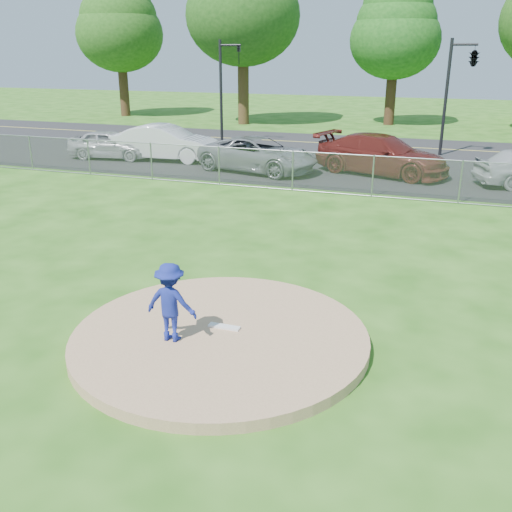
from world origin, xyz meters
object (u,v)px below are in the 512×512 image
Objects in this scene: pitcher at (171,302)px; traffic_cone at (240,161)px; tree_left at (243,0)px; traffic_signal_left at (225,82)px; parked_car_white at (165,143)px; parked_car_darkred at (382,155)px; traffic_signal_center at (471,60)px; parked_car_silver at (111,144)px; tree_center at (396,28)px; parked_car_gray at (258,154)px; tree_far_left at (119,23)px.

pitcher reaches higher than traffic_cone.
tree_left is 10.48m from traffic_signal_left.
parked_car_white reaches higher than parked_car_darkred.
tree_left is 17.84m from traffic_signal_center.
parked_car_white is at bearing -87.50° from parked_car_silver.
pitcher is at bearing -70.30° from traffic_signal_left.
pitcher is at bearing -73.58° from traffic_cone.
tree_center reaches higher than parked_car_silver.
parked_car_darkred is (1.47, 16.69, -0.07)m from pitcher.
traffic_signal_center is at bearing -11.31° from parked_car_darkred.
traffic_cone is 0.95m from parked_car_gray.
parked_car_silver is (9.73, -17.36, -6.35)m from tree_far_left.
parked_car_darkred is at bearing -51.54° from tree_left.
pitcher is (21.30, -33.50, -6.14)m from tree_far_left.
traffic_cone is 0.14× the size of parked_car_gray.
traffic_signal_center is 12.32m from traffic_cone.
parked_car_gray is at bearing -77.50° from pitcher.
traffic_signal_center is 1.37× the size of parked_car_silver.
traffic_signal_left reaches higher than parked_car_darkred.
traffic_cone is (16.71, -17.93, -6.67)m from tree_far_left.
traffic_signal_center is 3.91× the size of pitcher.
tree_center is 1.93× the size of parked_car_white.
parked_car_darkred is at bearing -94.76° from parked_car_silver.
tree_far_left is 14.07× the size of traffic_cone.
parked_car_silver is 13.05m from parked_car_darkred.
pitcher is at bearing -101.73° from traffic_signal_center.
tree_left reaches higher than traffic_signal_center.
tree_left is 2.35× the size of parked_car_gray.
parked_car_silver is at bearing 98.82° from parked_car_gray.
parked_car_white is at bearing -115.44° from tree_center.
traffic_signal_center is 7.63m from parked_car_darkred.
parked_car_silver is 7.88m from parked_car_gray.
traffic_signal_left is 1.05× the size of parked_car_gray.
tree_far_left reaches higher than parked_car_gray.
tree_center reaches higher than pitcher.
traffic_signal_left reaches higher than pitcher.
traffic_cone is 0.15× the size of parked_car_white.
traffic_signal_center is at bearing -0.00° from traffic_signal_left.
parked_car_gray is (-8.38, -6.97, -3.86)m from traffic_signal_center.
tree_center reaches higher than parked_car_gray.
parked_car_silver is at bearing -55.30° from pitcher.
tree_center is 13.12m from traffic_signal_center.
tree_left is 16.42× the size of traffic_cone.
tree_left is at bearing 148.98° from traffic_signal_center.
tree_left is 2.24× the size of traffic_signal_center.
parked_car_white is (-4.22, 1.04, 0.46)m from traffic_cone.
traffic_cone is at bearing -101.84° from parked_car_silver.
traffic_signal_left reaches higher than parked_car_silver.
parked_car_silver is at bearing -118.87° from traffic_signal_left.
parked_car_gray is at bearing 120.07° from parked_car_darkred.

